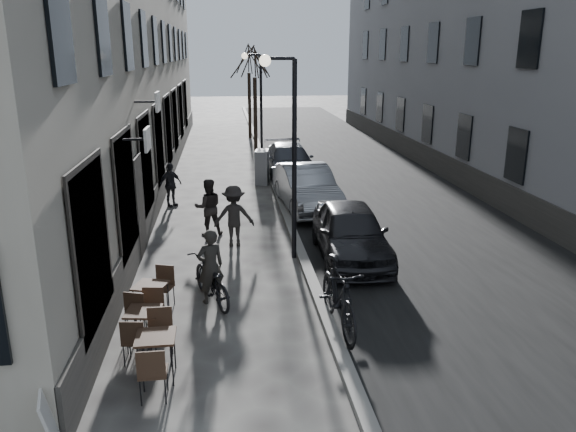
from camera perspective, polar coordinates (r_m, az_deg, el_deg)
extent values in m
plane|color=#3E3A38|center=(9.37, 5.39, -17.17)|extent=(120.00, 120.00, 0.00)
cube|color=black|center=(24.81, 6.60, 4.31)|extent=(7.30, 60.00, 0.00)
cube|color=slate|center=(24.24, -1.86, 4.26)|extent=(0.25, 60.00, 0.12)
cylinder|color=black|center=(13.98, 0.65, 5.42)|extent=(0.12, 0.12, 5.00)
cylinder|color=black|center=(13.68, -0.83, 15.72)|extent=(0.70, 0.08, 0.08)
sphere|color=#FFF2CC|center=(13.66, -2.34, 15.50)|extent=(0.28, 0.28, 0.28)
cylinder|color=black|center=(25.81, -2.73, 10.49)|extent=(0.12, 0.12, 5.00)
cylinder|color=black|center=(25.65, -3.62, 16.03)|extent=(0.70, 0.08, 0.08)
sphere|color=#FFF2CC|center=(25.64, -4.43, 15.91)|extent=(0.28, 0.28, 0.28)
cylinder|color=black|center=(28.84, -3.33, 10.01)|extent=(0.20, 0.20, 3.90)
cylinder|color=black|center=(34.80, -3.92, 11.10)|extent=(0.20, 0.20, 3.90)
cube|color=#332116|center=(9.47, -13.31, -11.86)|extent=(0.64, 0.64, 0.04)
cylinder|color=black|center=(9.47, -14.95, -14.70)|extent=(0.02, 0.02, 0.73)
cylinder|color=black|center=(9.41, -11.66, -14.67)|extent=(0.02, 0.02, 0.73)
cylinder|color=black|center=(9.92, -14.57, -13.13)|extent=(0.02, 0.02, 0.73)
cylinder|color=black|center=(9.86, -11.45, -13.09)|extent=(0.02, 0.02, 0.73)
cube|color=#332116|center=(10.47, -14.50, -9.37)|extent=(0.67, 0.67, 0.04)
cylinder|color=black|center=(10.48, -16.06, -11.68)|extent=(0.02, 0.02, 0.69)
cylinder|color=black|center=(10.35, -13.36, -11.85)|extent=(0.02, 0.02, 0.69)
cylinder|color=black|center=(10.91, -15.30, -10.47)|extent=(0.02, 0.02, 0.69)
cylinder|color=black|center=(10.78, -12.72, -10.60)|extent=(0.02, 0.02, 0.69)
cube|color=#332116|center=(11.50, -13.81, -6.87)|extent=(0.75, 0.75, 0.04)
cylinder|color=black|center=(11.55, -15.35, -8.88)|extent=(0.02, 0.02, 0.70)
cylinder|color=black|center=(11.34, -13.05, -9.19)|extent=(0.02, 0.02, 0.70)
cylinder|color=black|center=(11.96, -14.29, -7.90)|extent=(0.02, 0.02, 0.70)
cylinder|color=black|center=(11.76, -12.05, -8.18)|extent=(0.02, 0.02, 0.70)
cube|color=beige|center=(8.27, -22.79, -19.28)|extent=(0.38, 0.63, 0.98)
cube|color=slate|center=(22.68, -2.66, 5.00)|extent=(0.64, 0.97, 1.36)
imported|color=black|center=(12.09, -7.83, -6.48)|extent=(1.32, 2.00, 0.99)
imported|color=black|center=(11.97, -7.89, -5.09)|extent=(0.69, 0.58, 1.62)
imported|color=black|center=(16.36, -8.10, 0.89)|extent=(0.89, 0.73, 1.66)
imported|color=black|center=(15.37, -5.51, 0.02)|extent=(1.10, 0.63, 1.69)
imported|color=black|center=(19.67, -11.87, 3.12)|extent=(0.93, 0.84, 1.52)
imported|color=black|center=(14.44, 6.39, -1.63)|extent=(1.87, 4.28, 1.44)
imported|color=#95979D|center=(18.94, 1.90, 2.89)|extent=(1.96, 4.59, 1.47)
imported|color=#34363D|center=(23.88, 0.11, 5.61)|extent=(2.05, 4.75, 1.36)
imported|color=black|center=(10.81, 5.15, -8.13)|extent=(0.81, 2.34, 1.38)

